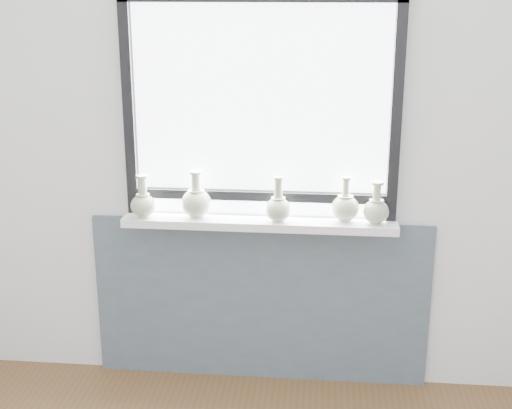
# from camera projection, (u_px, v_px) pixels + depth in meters

# --- Properties ---
(back_wall) EXTENTS (3.60, 0.02, 2.60)m
(back_wall) POSITION_uv_depth(u_px,v_px,m) (261.00, 132.00, 3.40)
(back_wall) COLOR silver
(back_wall) RESTS_ON ground
(apron_panel) EXTENTS (1.70, 0.03, 0.86)m
(apron_panel) POSITION_uv_depth(u_px,v_px,m) (260.00, 301.00, 3.63)
(apron_panel) COLOR #4C5A67
(apron_panel) RESTS_ON ground
(windowsill) EXTENTS (1.32, 0.18, 0.04)m
(windowsill) POSITION_uv_depth(u_px,v_px,m) (259.00, 222.00, 3.43)
(windowsill) COLOR white
(windowsill) RESTS_ON apron_panel
(window) EXTENTS (1.30, 0.06, 1.05)m
(window) POSITION_uv_depth(u_px,v_px,m) (261.00, 104.00, 3.32)
(window) COLOR black
(window) RESTS_ON windowsill
(vase_a) EXTENTS (0.12, 0.12, 0.21)m
(vase_a) POSITION_uv_depth(u_px,v_px,m) (143.00, 203.00, 3.43)
(vase_a) COLOR #B4BF9D
(vase_a) RESTS_ON windowsill
(vase_b) EXTENTS (0.15, 0.15, 0.23)m
(vase_b) POSITION_uv_depth(u_px,v_px,m) (196.00, 201.00, 3.43)
(vase_b) COLOR #B4BF9D
(vase_b) RESTS_ON windowsill
(vase_c) EXTENTS (0.12, 0.12, 0.22)m
(vase_c) POSITION_uv_depth(u_px,v_px,m) (278.00, 207.00, 3.37)
(vase_c) COLOR #B4BF9D
(vase_c) RESTS_ON windowsill
(vase_d) EXTENTS (0.13, 0.13, 0.22)m
(vase_d) POSITION_uv_depth(u_px,v_px,m) (345.00, 207.00, 3.37)
(vase_d) COLOR #B4BF9D
(vase_d) RESTS_ON windowsill
(vase_e) EXTENTS (0.12, 0.12, 0.20)m
(vase_e) POSITION_uv_depth(u_px,v_px,m) (376.00, 209.00, 3.34)
(vase_e) COLOR #B4BF9D
(vase_e) RESTS_ON windowsill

